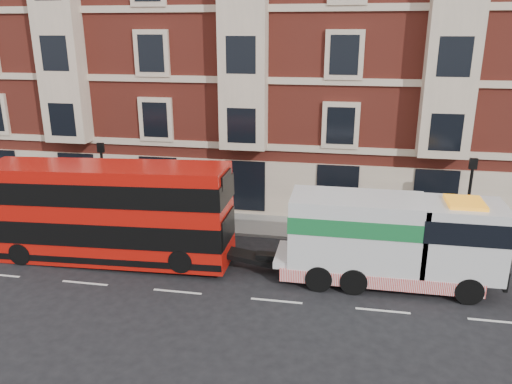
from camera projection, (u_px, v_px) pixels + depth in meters
ground at (177, 292)px, 19.93m from camera, size 120.00×120.00×0.00m
sidewalk at (223, 222)px, 26.92m from camera, size 90.00×3.00×0.15m
victorian_terrace at (256, 28)px, 30.77m from camera, size 45.00×12.00×20.40m
lamp_post_west at (104, 177)px, 25.92m from camera, size 0.35×0.15×4.35m
lamp_post_east at (469, 197)px, 22.87m from camera, size 0.35×0.15×4.35m
double_decker_bus at (107, 211)px, 21.98m from camera, size 11.00×2.53×4.45m
tow_truck at (387, 239)px, 20.06m from camera, size 8.81×2.60×3.67m
pedestrian at (22, 192)px, 28.82m from camera, size 0.71×0.55×1.75m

